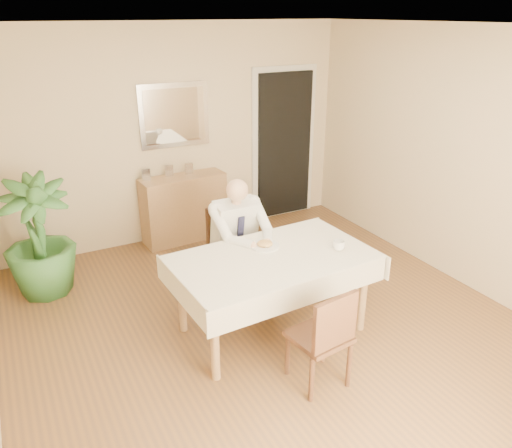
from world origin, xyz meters
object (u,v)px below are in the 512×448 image
seated_man (242,237)px  coffee_mug (339,245)px  chair_far (230,244)px  chair_near (325,335)px  sideboard (184,208)px  dining_table (273,265)px  potted_palm (38,237)px

seated_man → coffee_mug: (0.57, -0.76, 0.10)m
chair_far → chair_near: chair_far is taller
chair_near → sideboard: (0.03, 3.08, -0.06)m
chair_near → seated_man: bearing=82.1°
coffee_mug → seated_man: bearing=126.9°
seated_man → sideboard: seated_man is taller
dining_table → sideboard: 2.27m
dining_table → seated_man: bearing=87.3°
chair_near → coffee_mug: size_ratio=7.71×
coffee_mug → potted_palm: bearing=141.2°
seated_man → sideboard: (0.01, 1.66, -0.27)m
seated_man → sideboard: size_ratio=1.19×
dining_table → coffee_mug: 0.61m
sideboard → chair_far: bearing=-94.3°
coffee_mug → sideboard: (-0.56, 2.42, -0.38)m
seated_man → sideboard: bearing=89.8°
seated_man → chair_far: bearing=90.0°
dining_table → potted_palm: size_ratio=1.43×
dining_table → chair_far: bearing=87.3°
dining_table → coffee_mug: bearing=-19.0°
chair_far → seated_man: 0.35m
coffee_mug → chair_near: bearing=-131.7°
coffee_mug → sideboard: size_ratio=0.11×
chair_near → coffee_mug: (0.59, 0.66, 0.32)m
dining_table → chair_far: (0.00, 0.88, -0.17)m
chair_near → potted_palm: bearing=117.1°
chair_far → coffee_mug: size_ratio=8.07×
dining_table → chair_near: bearing=-94.1°
chair_far → chair_near: 1.71m
seated_man → dining_table: bearing=-90.0°
seated_man → potted_palm: (-1.73, 1.09, -0.07)m
chair_near → sideboard: size_ratio=0.81×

